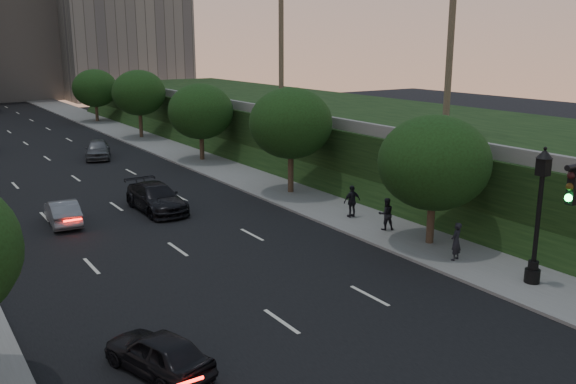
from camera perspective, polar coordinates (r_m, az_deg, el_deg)
road_surface at (r=43.71m, az=-18.57°, el=0.72°), size 16.00×140.00×0.02m
sidewalk_right at (r=47.21m, az=-6.51°, el=2.39°), size 4.50×140.00×0.15m
embankment at (r=51.57m, az=6.24°, el=5.55°), size 18.00×90.00×4.00m
parapet_wall at (r=46.37m, az=-1.91°, el=7.61°), size 0.35×90.00×0.70m
tree_right_a at (r=28.91m, az=13.51°, el=2.68°), size 5.20×5.20×6.24m
tree_right_b at (r=37.94m, az=0.26°, el=6.45°), size 5.20×5.20×6.74m
tree_right_c at (r=49.29m, az=-8.18°, el=7.48°), size 5.20×5.20×6.24m
tree_right_d at (r=62.15m, az=-13.78°, el=9.00°), size 5.20×5.20×6.74m
tree_right_e at (r=76.45m, az=-17.61°, el=9.24°), size 5.20×5.20×6.24m
street_lamp at (r=25.57m, az=22.32°, el=-2.65°), size 0.64×0.64×5.62m
sedan_near_left at (r=18.77m, az=-12.04°, el=-14.48°), size 2.56×4.09×1.30m
sedan_mid_left at (r=34.40m, az=-20.34°, el=-1.77°), size 1.75×4.18×1.34m
sedan_near_right at (r=35.53m, az=-12.23°, el=-0.53°), size 2.25×5.41×1.56m
sedan_far_right at (r=52.72m, az=-17.37°, el=3.85°), size 3.22×5.01×1.59m
pedestrian_a at (r=27.57m, az=15.45°, el=-4.48°), size 0.71×0.55×1.71m
pedestrian_b at (r=31.22m, az=9.16°, el=-2.02°), size 0.97×0.87×1.66m
pedestrian_c at (r=33.18m, az=6.02°, el=-0.87°), size 1.07×0.52×1.77m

